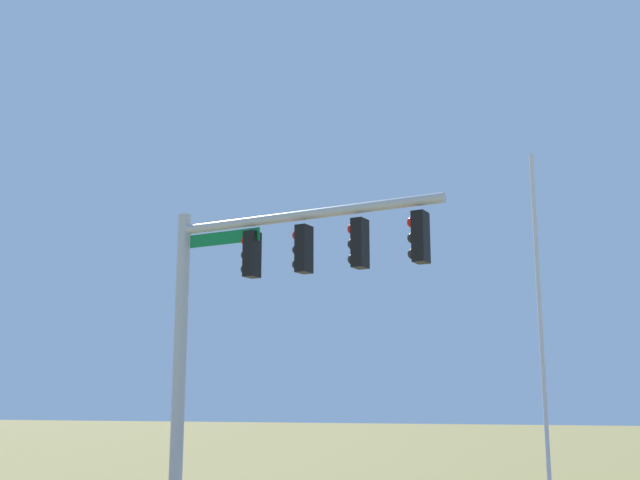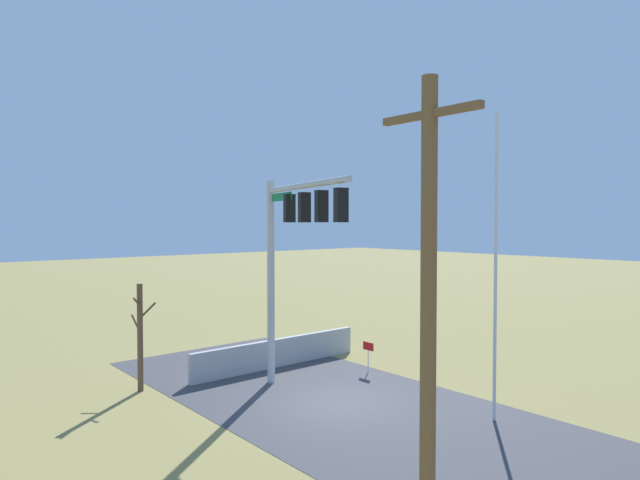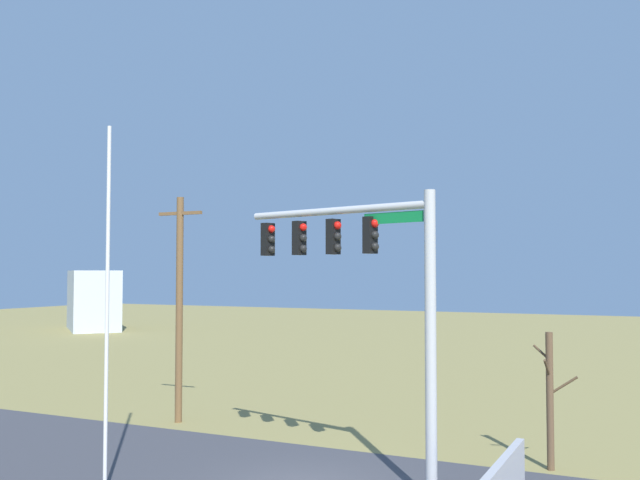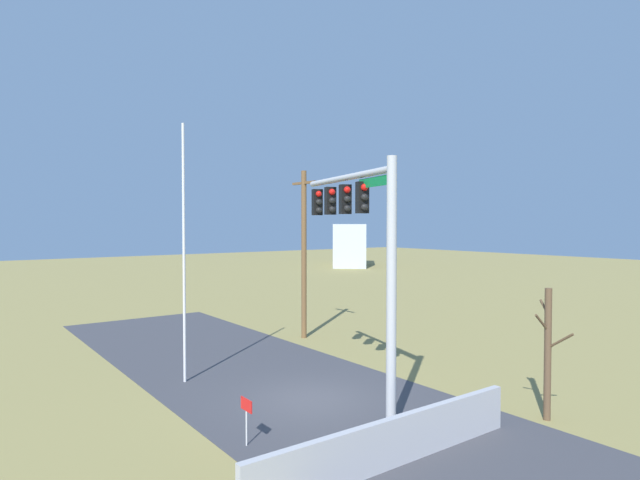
% 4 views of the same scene
% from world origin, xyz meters
% --- Properties ---
extents(signal_mast, '(5.99, 1.76, 7.52)m').
position_xyz_m(signal_mast, '(1.53, 0.82, 5.38)').
color(signal_mast, '#B2B5BA').
rests_on(signal_mast, ground_plane).
extents(flagpole, '(0.10, 0.10, 9.23)m').
position_xyz_m(flagpole, '(-4.23, -2.53, 4.62)').
color(flagpole, silver).
rests_on(flagpole, ground_plane).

